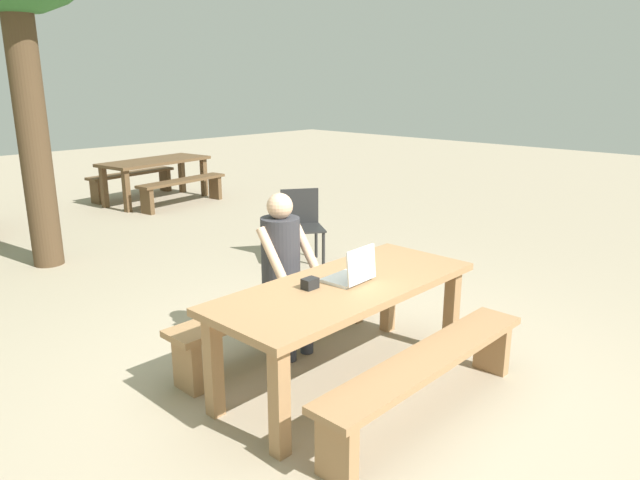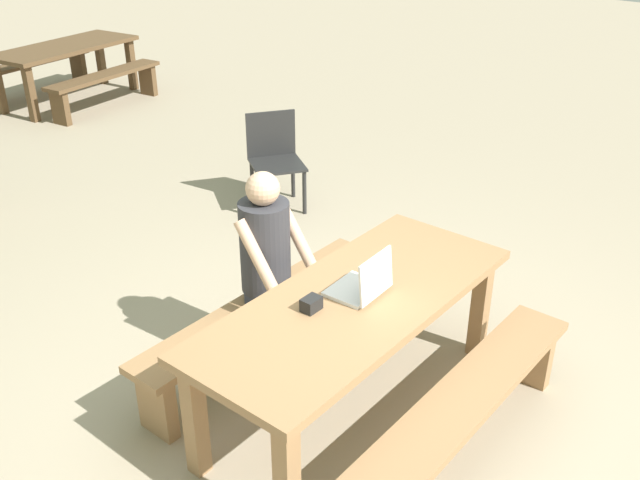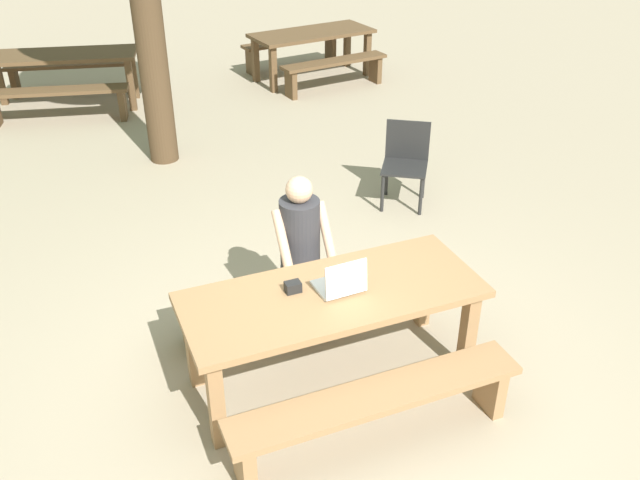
# 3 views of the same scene
# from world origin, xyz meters

# --- Properties ---
(ground_plane) EXTENTS (30.00, 30.00, 0.00)m
(ground_plane) POSITION_xyz_m (0.00, 0.00, 0.00)
(ground_plane) COLOR tan
(picnic_table_front) EXTENTS (1.97, 0.80, 0.72)m
(picnic_table_front) POSITION_xyz_m (0.00, 0.00, 0.61)
(picnic_table_front) COLOR #9E754C
(picnic_table_front) RESTS_ON ground
(bench_near) EXTENTS (1.86, 0.30, 0.42)m
(bench_near) POSITION_xyz_m (0.00, -0.67, 0.32)
(bench_near) COLOR #9E754C
(bench_near) RESTS_ON ground
(bench_far) EXTENTS (1.86, 0.30, 0.42)m
(bench_far) POSITION_xyz_m (0.00, 0.67, 0.32)
(bench_far) COLOR #9E754C
(bench_far) RESTS_ON ground
(laptop) EXTENTS (0.30, 0.27, 0.25)m
(laptop) POSITION_xyz_m (0.05, -0.01, 0.78)
(laptop) COLOR white
(laptop) RESTS_ON picnic_table_front
(small_pouch) EXTENTS (0.10, 0.07, 0.07)m
(small_pouch) POSITION_xyz_m (-0.24, 0.10, 0.75)
(small_pouch) COLOR black
(small_pouch) RESTS_ON picnic_table_front
(person_seated) EXTENTS (0.40, 0.40, 1.23)m
(person_seated) POSITION_xyz_m (0.03, 0.64, 0.71)
(person_seated) COLOR #333847
(person_seated) RESTS_ON ground
(plastic_chair) EXTENTS (0.61, 0.61, 0.82)m
(plastic_chair) POSITION_xyz_m (1.74, 2.18, 0.44)
(plastic_chair) COLOR #262626
(plastic_chair) RESTS_ON ground
(picnic_table_mid) EXTENTS (1.94, 1.03, 0.72)m
(picnic_table_mid) POSITION_xyz_m (2.44, 6.42, 0.61)
(picnic_table_mid) COLOR brown
(picnic_table_mid) RESTS_ON ground
(bench_mid_south) EXTENTS (1.69, 0.53, 0.44)m
(bench_mid_south) POSITION_xyz_m (2.53, 5.77, 0.33)
(bench_mid_south) COLOR brown
(bench_mid_south) RESTS_ON ground
(bench_mid_north) EXTENTS (1.69, 0.53, 0.44)m
(bench_mid_north) POSITION_xyz_m (2.35, 7.07, 0.33)
(bench_mid_north) COLOR brown
(bench_mid_north) RESTS_ON ground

